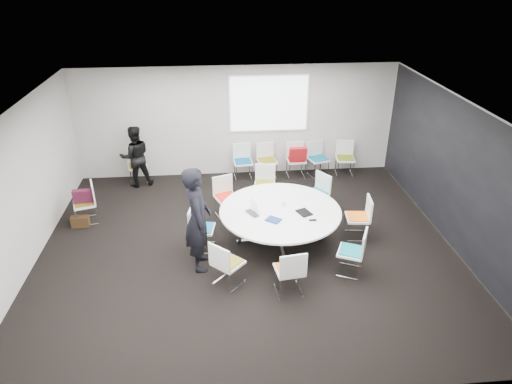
{
  "coord_description": "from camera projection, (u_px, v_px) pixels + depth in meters",
  "views": [
    {
      "loc": [
        -0.52,
        -7.47,
        5.08
      ],
      "look_at": [
        0.2,
        0.4,
        1.0
      ],
      "focal_mm": 32.0,
      "sensor_mm": 36.0,
      "label": 1
    }
  ],
  "objects": [
    {
      "name": "person_main",
      "position": [
        198.0,
        219.0,
        8.0
      ],
      "size": [
        0.53,
        0.76,
        1.98
      ],
      "primitive_type": "imported",
      "rotation": [
        0.0,
        0.0,
        1.66
      ],
      "color": "black",
      "rests_on": "ground"
    },
    {
      "name": "conference_table",
      "position": [
        280.0,
        218.0,
        8.89
      ],
      "size": [
        2.35,
        2.35,
        0.73
      ],
      "color": "silver",
      "rests_on": "ground"
    },
    {
      "name": "chair_ring_h",
      "position": [
        351.0,
        260.0,
        8.14
      ],
      "size": [
        0.6,
        0.61,
        0.88
      ],
      "rotation": [
        0.0,
        0.0,
        7.42
      ],
      "color": "silver",
      "rests_on": "ground"
    },
    {
      "name": "maroon_bag",
      "position": [
        83.0,
        196.0,
        9.55
      ],
      "size": [
        0.41,
        0.17,
        0.28
      ],
      "primitive_type": "cube",
      "rotation": [
        0.0,
        0.0,
        0.08
      ],
      "color": "#451227",
      "rests_on": "chair_spare_left"
    },
    {
      "name": "chair_ring_d",
      "position": [
        226.0,
        204.0,
        9.96
      ],
      "size": [
        0.59,
        0.58,
        0.88
      ],
      "rotation": [
        0.0,
        0.0,
        3.5
      ],
      "color": "silver",
      "rests_on": "ground"
    },
    {
      "name": "chair_ring_g",
      "position": [
        289.0,
        278.0,
        7.66
      ],
      "size": [
        0.51,
        0.5,
        0.88
      ],
      "rotation": [
        0.0,
        0.0,
        6.41
      ],
      "color": "silver",
      "rests_on": "ground"
    },
    {
      "name": "projection_screen",
      "position": [
        269.0,
        104.0,
        11.26
      ],
      "size": [
        1.9,
        0.03,
        1.35
      ],
      "primitive_type": "cube",
      "color": "white",
      "rests_on": "room_shell"
    },
    {
      "name": "laptop",
      "position": [
        254.0,
        213.0,
        8.69
      ],
      "size": [
        0.34,
        0.38,
        0.03
      ],
      "primitive_type": "imported",
      "rotation": [
        0.0,
        0.0,
        2.11
      ],
      "color": "#333338",
      "rests_on": "conference_table"
    },
    {
      "name": "chair_ring_a",
      "position": [
        357.0,
        225.0,
        9.19
      ],
      "size": [
        0.5,
        0.51,
        0.88
      ],
      "rotation": [
        0.0,
        0.0,
        1.46
      ],
      "color": "silver",
      "rests_on": "ground"
    },
    {
      "name": "papers_right",
      "position": [
        312.0,
        203.0,
        9.04
      ],
      "size": [
        0.36,
        0.33,
        0.0
      ],
      "primitive_type": "cube",
      "rotation": [
        0.0,
        0.0,
        0.5
      ],
      "color": "silver",
      "rests_on": "conference_table"
    },
    {
      "name": "chair_ring_c",
      "position": [
        264.0,
        191.0,
        10.5
      ],
      "size": [
        0.54,
        0.53,
        0.88
      ],
      "rotation": [
        0.0,
        0.0,
        2.95
      ],
      "color": "silver",
      "rests_on": "ground"
    },
    {
      "name": "laptop_lid",
      "position": [
        254.0,
        204.0,
        8.74
      ],
      "size": [
        0.12,
        0.29,
        0.22
      ],
      "primitive_type": "cube",
      "rotation": [
        0.0,
        0.0,
        1.91
      ],
      "color": "silver",
      "rests_on": "conference_table"
    },
    {
      "name": "chair_ring_b",
      "position": [
        316.0,
        200.0,
        10.11
      ],
      "size": [
        0.63,
        0.63,
        0.88
      ],
      "rotation": [
        0.0,
        0.0,
        2.14
      ],
      "color": "silver",
      "rests_on": "ground"
    },
    {
      "name": "tablet_folio",
      "position": [
        273.0,
        220.0,
        8.45
      ],
      "size": [
        0.33,
        0.32,
        0.03
      ],
      "primitive_type": "cube",
      "rotation": [
        0.0,
        0.0,
        -0.65
      ],
      "color": "navy",
      "rests_on": "conference_table"
    },
    {
      "name": "chair_ring_f",
      "position": [
        228.0,
        271.0,
        7.83
      ],
      "size": [
        0.64,
        0.64,
        0.88
      ],
      "rotation": [
        0.0,
        0.0,
        5.53
      ],
      "color": "silver",
      "rests_on": "ground"
    },
    {
      "name": "chair_ring_e",
      "position": [
        202.0,
        236.0,
        8.82
      ],
      "size": [
        0.51,
        0.52,
        0.88
      ],
      "rotation": [
        0.0,
        0.0,
        4.55
      ],
      "color": "silver",
      "rests_on": "ground"
    },
    {
      "name": "chair_back_b",
      "position": [
        267.0,
        167.0,
        11.72
      ],
      "size": [
        0.53,
        0.52,
        0.88
      ],
      "rotation": [
        0.0,
        0.0,
        3.31
      ],
      "color": "silver",
      "rests_on": "ground"
    },
    {
      "name": "person_back",
      "position": [
        135.0,
        156.0,
        11.08
      ],
      "size": [
        0.88,
        0.76,
        1.53
      ],
      "primitive_type": "imported",
      "rotation": [
        0.0,
        0.0,
        3.42
      ],
      "color": "black",
      "rests_on": "ground"
    },
    {
      "name": "chair_back_a",
      "position": [
        243.0,
        168.0,
        11.66
      ],
      "size": [
        0.5,
        0.48,
        0.88
      ],
      "rotation": [
        0.0,
        0.0,
        3.22
      ],
      "color": "silver",
      "rests_on": "ground"
    },
    {
      "name": "room_shell",
      "position": [
        252.0,
        183.0,
        8.35
      ],
      "size": [
        8.08,
        7.08,
        2.88
      ],
      "color": "black",
      "rests_on": "ground"
    },
    {
      "name": "cup",
      "position": [
        284.0,
        203.0,
        8.95
      ],
      "size": [
        0.08,
        0.08,
        0.09
      ],
      "primitive_type": "cylinder",
      "color": "white",
      "rests_on": "conference_table"
    },
    {
      "name": "red_jacket",
      "position": [
        298.0,
        154.0,
        11.38
      ],
      "size": [
        0.44,
        0.16,
        0.36
      ],
      "primitive_type": "cube",
      "rotation": [
        0.17,
        0.0,
        -0.0
      ],
      "color": "#A41418",
      "rests_on": "chair_back_c"
    },
    {
      "name": "chair_back_c",
      "position": [
        296.0,
        166.0,
        11.78
      ],
      "size": [
        0.47,
        0.46,
        0.88
      ],
      "rotation": [
        0.0,
        0.0,
        3.17
      ],
      "color": "silver",
      "rests_on": "ground"
    },
    {
      "name": "notebook_black",
      "position": [
        304.0,
        213.0,
        8.7
      ],
      "size": [
        0.32,
        0.36,
        0.02
      ],
      "primitive_type": "cube",
      "rotation": [
        0.0,
        0.0,
        0.39
      ],
      "color": "black",
      "rests_on": "conference_table"
    },
    {
      "name": "chair_spare_left",
      "position": [
        87.0,
        210.0,
        9.72
      ],
      "size": [
        0.56,
        0.57,
        0.88
      ],
      "rotation": [
        0.0,
        0.0,
        1.87
      ],
      "color": "silver",
      "rests_on": "ground"
    },
    {
      "name": "papers_front",
      "position": [
        324.0,
        213.0,
        8.71
      ],
      "size": [
        0.33,
        0.25,
        0.0
      ],
      "primitive_type": "cube",
      "rotation": [
        0.0,
        0.0,
        -0.14
      ],
      "color": "silver",
      "rests_on": "conference_table"
    },
    {
      "name": "phone",
      "position": [
        313.0,
        220.0,
        8.46
      ],
      "size": [
        0.14,
        0.07,
        0.01
      ],
      "primitive_type": "cube",
      "rotation": [
        0.0,
        0.0,
        0.03
      ],
      "color": "black",
      "rests_on": "conference_table"
    },
    {
      "name": "chair_person_back",
      "position": [
        138.0,
        172.0,
        11.45
      ],
      "size": [
        0.55,
        0.54,
        0.88
      ],
      "rotation": [
        0.0,
        0.0,
        3.36
      ],
      "color": "silver",
      "rests_on": "ground"
    },
    {
      "name": "chair_back_d",
      "position": [
        318.0,
        165.0,
        11.82
      ],
      "size": [
        0.57,
        0.57,
        0.88
      ],
      "rotation": [
        0.0,
        0.0,
        3.45
      ],
      "color": "silver",
      "rests_on": "ground"
    },
    {
      "name": "chair_back_e",
      "position": [
        345.0,
        165.0,
        11.85
      ],
      "size": [
        0.5,
        0.49,
        0.88
      ],
      "rotation": [
        0.0,
        0.0,
        3.04
      ],
      "color": "silver",
      "rests_on": "ground"
    },
    {
      "name": "brown_bag",
      "position": [
        80.0,
        221.0,
        9.61
      ],
      "size": [
        0.37,
        0.18,
        0.24
      ],
      "primitive_type": "cube",
      "rotation": [
        0.0,
        0.0,
        0.05
      ],
      "color": "#392412",
      "rests_on": "ground"
    }
  ]
}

